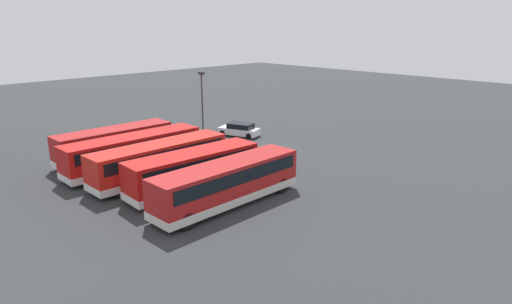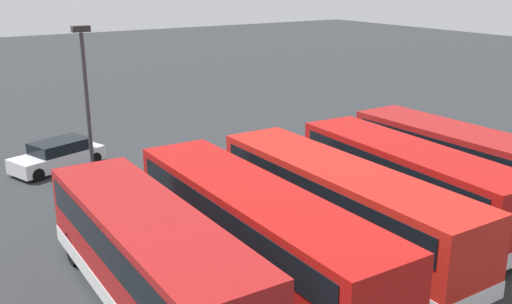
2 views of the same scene
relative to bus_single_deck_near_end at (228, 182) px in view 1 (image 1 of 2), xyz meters
name	(u,v)px [view 1 (image 1 of 2)]	position (x,y,z in m)	size (l,w,h in m)	color
ground_plane	(267,150)	(7.44, -11.71, -1.62)	(140.00, 140.00, 0.00)	#2D3033
bus_single_deck_near_end	(228,182)	(0.00, 0.00, 0.00)	(2.71, 11.42, 2.95)	#A51919
bus_single_deck_second	(194,170)	(3.73, -0.02, 0.00)	(3.09, 10.45, 2.95)	#B71411
bus_single_deck_third	(160,160)	(7.48, 0.38, 0.00)	(2.62, 11.38, 2.95)	red
bus_single_deck_fourth	(134,151)	(11.13, 0.56, 0.00)	(2.69, 11.83, 2.95)	#B71411
bus_single_deck_fifth	(115,143)	(14.62, 0.40, 0.00)	(2.67, 10.49, 2.95)	#A51919
car_hatchback_silver	(240,130)	(13.49, -13.64, -0.92)	(4.76, 3.12, 1.43)	silver
lamp_post_tall	(202,103)	(13.34, -8.53, 2.70)	(0.70, 0.30, 7.31)	#38383D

